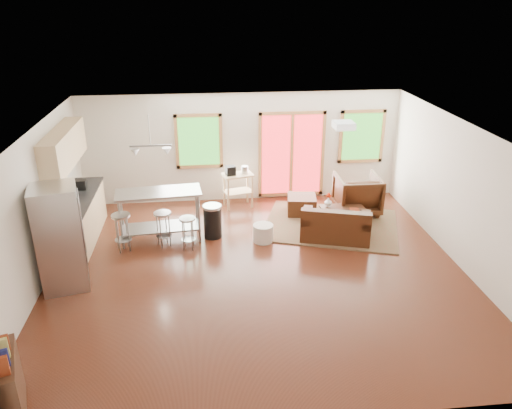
{
  "coord_description": "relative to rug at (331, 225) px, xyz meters",
  "views": [
    {
      "loc": [
        -0.88,
        -7.86,
        4.72
      ],
      "look_at": [
        0.0,
        0.3,
        1.2
      ],
      "focal_mm": 35.0,
      "sensor_mm": 36.0,
      "label": 1
    }
  ],
  "objects": [
    {
      "name": "refrigerator",
      "position": [
        -5.14,
        -1.86,
        0.9
      ],
      "size": [
        0.88,
        0.87,
        1.84
      ],
      "rotation": [
        0.0,
        0.0,
        0.24
      ],
      "color": "#B7BABC",
      "rests_on": "floor"
    },
    {
      "name": "loveseat",
      "position": [
        -0.07,
        -0.65,
        0.28
      ],
      "size": [
        1.55,
        1.15,
        0.74
      ],
      "rotation": [
        0.0,
        0.0,
        -0.29
      ],
      "color": "black",
      "rests_on": "floor"
    },
    {
      "name": "window_right",
      "position": [
        1.1,
        1.71,
        1.49
      ],
      "size": [
        1.1,
        0.05,
        1.3
      ],
      "color": "#215A19",
      "rests_on": "back_wall"
    },
    {
      "name": "pendant_light",
      "position": [
        -3.7,
        -0.25,
        1.88
      ],
      "size": [
        0.8,
        0.18,
        0.79
      ],
      "color": "gray",
      "rests_on": "ceiling"
    },
    {
      "name": "bar_stool_b",
      "position": [
        -3.56,
        -0.54,
        0.52
      ],
      "size": [
        0.45,
        0.45,
        0.72
      ],
      "rotation": [
        0.0,
        0.0,
        0.41
      ],
      "color": "#B7BABC",
      "rests_on": "floor"
    },
    {
      "name": "bar_stool_a",
      "position": [
        -4.34,
        -0.67,
        0.56
      ],
      "size": [
        0.45,
        0.45,
        0.77
      ],
      "rotation": [
        0.0,
        0.0,
        0.3
      ],
      "color": "#B7BABC",
      "rests_on": "floor"
    },
    {
      "name": "back_wall",
      "position": [
        -1.8,
        1.76,
        1.29
      ],
      "size": [
        7.5,
        0.02,
        2.6
      ],
      "primitive_type": "cube",
      "color": "beige",
      "rests_on": "ground"
    },
    {
      "name": "window_left",
      "position": [
        -2.8,
        1.71,
        1.49
      ],
      "size": [
        1.1,
        0.05,
        1.3
      ],
      "color": "#215A19",
      "rests_on": "back_wall"
    },
    {
      "name": "left_wall",
      "position": [
        -5.56,
        -1.75,
        1.29
      ],
      "size": [
        0.02,
        7.0,
        2.6
      ],
      "primitive_type": "cube",
      "color": "beige",
      "rests_on": "ground"
    },
    {
      "name": "armchair",
      "position": [
        0.75,
        0.64,
        0.48
      ],
      "size": [
        0.97,
        0.91,
        0.99
      ],
      "primitive_type": "imported",
      "rotation": [
        0.0,
        0.0,
        3.13
      ],
      "color": "black",
      "rests_on": "floor"
    },
    {
      "name": "cabinets",
      "position": [
        -5.29,
        -0.05,
        0.91
      ],
      "size": [
        0.64,
        2.24,
        2.3
      ],
      "color": "tan",
      "rests_on": "floor"
    },
    {
      "name": "ottoman",
      "position": [
        -0.52,
        0.7,
        0.2
      ],
      "size": [
        0.72,
        0.72,
        0.42
      ],
      "primitive_type": "cube",
      "rotation": [
        0.0,
        0.0,
        -0.14
      ],
      "color": "black",
      "rests_on": "floor"
    },
    {
      "name": "front_wall",
      "position": [
        -1.8,
        -5.26,
        1.29
      ],
      "size": [
        7.5,
        0.02,
        2.6
      ],
      "primitive_type": "cube",
      "color": "beige",
      "rests_on": "ground"
    },
    {
      "name": "floor",
      "position": [
        -1.8,
        -1.75,
        -0.02
      ],
      "size": [
        7.5,
        7.0,
        0.02
      ],
      "primitive_type": "cube",
      "color": "#39180E",
      "rests_on": "ground"
    },
    {
      "name": "island",
      "position": [
        -3.63,
        -0.28,
        0.72
      ],
      "size": [
        1.74,
        0.83,
        1.06
      ],
      "rotation": [
        0.0,
        0.0,
        0.1
      ],
      "color": "#B7BABC",
      "rests_on": "floor"
    },
    {
      "name": "bookshelf",
      "position": [
        -5.15,
        -4.76,
        0.41
      ],
      "size": [
        0.63,
        0.98,
        1.08
      ],
      "rotation": [
        0.0,
        0.0,
        0.32
      ],
      "color": "#392114",
      "rests_on": "floor"
    },
    {
      "name": "french_doors",
      "position": [
        -0.6,
        1.71,
        1.09
      ],
      "size": [
        1.6,
        0.05,
        2.1
      ],
      "color": "red",
      "rests_on": "back_wall"
    },
    {
      "name": "bar_stool_c",
      "position": [
        -3.07,
        -0.73,
        0.48
      ],
      "size": [
        0.35,
        0.35,
        0.67
      ],
      "rotation": [
        0.0,
        0.0,
        -0.11
      ],
      "color": "#B7BABC",
      "rests_on": "floor"
    },
    {
      "name": "vase",
      "position": [
        -0.04,
        0.18,
        0.49
      ],
      "size": [
        0.21,
        0.22,
        0.29
      ],
      "rotation": [
        0.0,
        0.0,
        -0.31
      ],
      "color": "silver",
      "rests_on": "coffee_table"
    },
    {
      "name": "ceiling_flush",
      "position": [
        -0.2,
        -1.15,
        2.52
      ],
      "size": [
        0.35,
        0.35,
        0.12
      ],
      "primitive_type": "cube",
      "color": "white",
      "rests_on": "ceiling"
    },
    {
      "name": "book",
      "position": [
        0.36,
        -0.16,
        0.51
      ],
      "size": [
        0.19,
        0.04,
        0.26
      ],
      "primitive_type": "imported",
      "rotation": [
        0.0,
        0.0,
        -0.11
      ],
      "color": "maroon",
      "rests_on": "coffee_table"
    },
    {
      "name": "kitchen_cart",
      "position": [
        -1.95,
        1.25,
        0.69
      ],
      "size": [
        0.76,
        0.58,
        1.03
      ],
      "rotation": [
        0.0,
        0.0,
        0.23
      ],
      "color": "tan",
      "rests_on": "floor"
    },
    {
      "name": "right_wall",
      "position": [
        1.96,
        -1.75,
        1.29
      ],
      "size": [
        0.02,
        7.0,
        2.6
      ],
      "primitive_type": "cube",
      "color": "beige",
      "rests_on": "ground"
    },
    {
      "name": "rug",
      "position": [
        0.0,
        0.0,
        0.0
      ],
      "size": [
        3.35,
        2.94,
        0.03
      ],
      "primitive_type": "cube",
      "rotation": [
        0.0,
        0.0,
        -0.32
      ],
      "color": "#475D39",
      "rests_on": "floor"
    },
    {
      "name": "coffee_table",
      "position": [
        0.27,
        0.04,
        0.31
      ],
      "size": [
        0.98,
        0.62,
        0.38
      ],
      "rotation": [
        0.0,
        0.0,
        0.06
      ],
      "color": "#392114",
      "rests_on": "floor"
    },
    {
      "name": "pouf",
      "position": [
        -1.56,
        -0.57,
        0.17
      ],
      "size": [
        0.54,
        0.54,
        0.36
      ],
      "primitive_type": "cylinder",
      "rotation": [
        0.0,
        0.0,
        0.4
      ],
      "color": "beige",
      "rests_on": "floor"
    },
    {
      "name": "trash_can",
      "position": [
        -2.57,
        -0.26,
        0.34
      ],
      "size": [
        0.49,
        0.49,
        0.71
      ],
      "rotation": [
        0.0,
        0.0,
        -0.36
      ],
      "color": "black",
      "rests_on": "floor"
    },
    {
      "name": "ceiling",
      "position": [
        -1.8,
        -1.75,
        2.6
      ],
      "size": [
        7.5,
        7.0,
        0.02
      ],
      "primitive_type": "cube",
      "color": "white",
      "rests_on": "ground"
    },
    {
      "name": "cup",
      "position": [
        -3.11,
        -0.04,
        1.0
      ],
      "size": [
        0.14,
        0.13,
        0.12
      ],
      "primitive_type": "imported",
      "rotation": [
        0.0,
        0.0,
        -0.31
      ],
      "color": "white",
      "rests_on": "island"
    }
  ]
}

